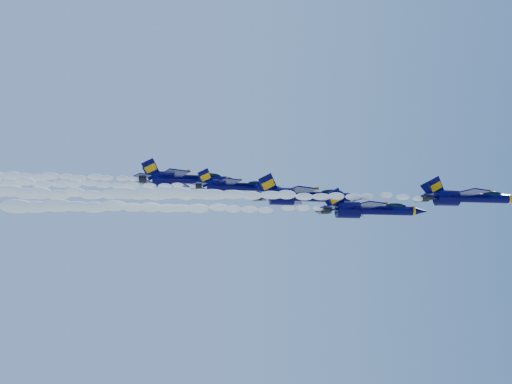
{
  "coord_description": "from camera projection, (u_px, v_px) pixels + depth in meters",
  "views": [
    {
      "loc": [
        -23.01,
        -86.46,
        135.53
      ],
      "look_at": [
        -11.39,
        2.41,
        154.47
      ],
      "focal_mm": 40.0,
      "sensor_mm": 36.0,
      "label": 1
    }
  ],
  "objects": [
    {
      "name": "smoke_trail_jet_second",
      "position": [
        170.0,
        208.0,
        80.2
      ],
      "size": [
        44.22,
        1.92,
        1.72
      ],
      "primitive_type": "ellipsoid",
      "color": "white"
    },
    {
      "name": "jet_second",
      "position": [
        369.0,
        210.0,
        83.96
      ],
      "size": [
        16.04,
        13.16,
        5.96
      ],
      "color": "#030034"
    },
    {
      "name": "smoke_trail_jet_lead",
      "position": [
        273.0,
        195.0,
        79.85
      ],
      "size": [
        44.22,
        1.85,
        1.67
      ],
      "primitive_type": "ellipsoid",
      "color": "white"
    },
    {
      "name": "smoke_trail_jet_fourth",
      "position": [
        63.0,
        184.0,
        94.98
      ],
      "size": [
        44.22,
        1.84,
        1.65
      ],
      "primitive_type": "ellipsoid",
      "color": "white"
    },
    {
      "name": "jet_lead",
      "position": [
        466.0,
        198.0,
        83.59
      ],
      "size": [
        15.51,
        12.73,
        5.76
      ],
      "color": "#030034"
    },
    {
      "name": "jet_fourth",
      "position": [
        234.0,
        186.0,
        98.7
      ],
      "size": [
        15.37,
        12.61,
        5.71
      ],
      "color": "#030034"
    },
    {
      "name": "smoke_trail_jet_fifth",
      "position": [
        13.0,
        176.0,
        101.25
      ],
      "size": [
        44.22,
        2.24,
        2.02
      ],
      "primitive_type": "ellipsoid",
      "color": "white"
    },
    {
      "name": "jet_fifth",
      "position": [
        184.0,
        179.0,
        105.16
      ],
      "size": [
        18.79,
        15.41,
        6.98
      ],
      "color": "#030034"
    },
    {
      "name": "smoke_trail_jet_third",
      "position": [
        113.0,
        194.0,
        87.68
      ],
      "size": [
        44.22,
        2.18,
        1.96
      ],
      "primitive_type": "ellipsoid",
      "color": "white"
    },
    {
      "name": "jet_third",
      "position": [
        304.0,
        196.0,
        91.57
      ],
      "size": [
        18.23,
        14.96,
        6.78
      ],
      "color": "#030034"
    }
  ]
}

